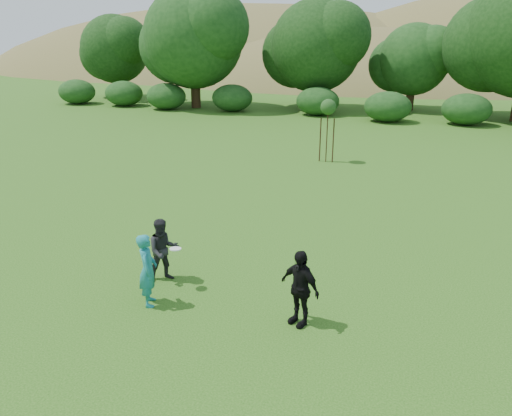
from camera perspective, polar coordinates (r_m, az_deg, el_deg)
The scene contains 8 objects.
ground at distance 11.57m, azimuth -4.79°, elevation -9.89°, with size 120.00×120.00×0.00m, color #19470C.
player_teal at distance 11.06m, azimuth -12.28°, elevation -6.93°, with size 0.60×0.39×1.65m, color #1C7B80.
player_grey at distance 12.05m, azimuth -10.54°, elevation -4.77°, with size 0.76×0.59×1.56m, color black.
player_black at distance 10.17m, azimuth 5.00°, elevation -9.07°, with size 0.95×0.40×1.63m, color black.
frisbee at distance 11.55m, azimuth -9.19°, elevation -4.63°, with size 0.27×0.27×0.05m.
sapling at distance 22.87m, azimuth 8.25°, elevation 11.16°, with size 0.70×0.70×2.85m.
hillside at distance 79.78m, azimuth 14.76°, elevation 6.10°, with size 150.00×72.00×52.00m.
tree_row at distance 37.92m, azimuth 18.03°, elevation 17.42°, with size 53.92×10.38×9.62m.
Camera 1 is at (4.08, -9.22, 5.67)m, focal length 35.00 mm.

